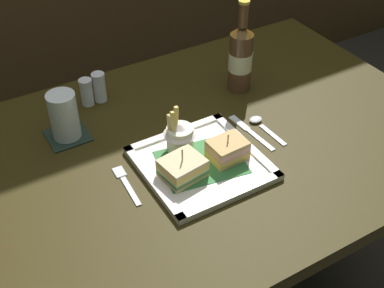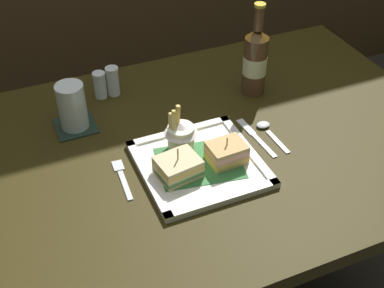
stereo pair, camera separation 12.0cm
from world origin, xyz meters
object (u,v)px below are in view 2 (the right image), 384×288
fries_cup (180,133)px  beer_bottle (255,61)px  fork (122,177)px  spoon (268,130)px  sandwich_half_right (226,153)px  salt_shaker (100,87)px  knife (255,136)px  dining_table (185,177)px  pepper_shaker (113,83)px  water_glass (73,109)px  square_plate (199,164)px  sandwich_half_left (178,167)px

fries_cup → beer_bottle: beer_bottle is taller
fork → spoon: size_ratio=1.06×
sandwich_half_right → salt_shaker: (-0.19, 0.39, -0.00)m
knife → spoon: (0.04, 0.00, 0.00)m
dining_table → pepper_shaker: size_ratio=16.40×
salt_shaker → pepper_shaker: bearing=0.0°
dining_table → knife: size_ratio=8.14×
dining_table → water_glass: (-0.23, 0.19, 0.15)m
fries_cup → water_glass: 0.29m
dining_table → square_plate: bearing=-86.0°
beer_bottle → salt_shaker: bearing=160.5°
square_plate → sandwich_half_left: sandwich_half_left is taller
sandwich_half_right → pepper_shaker: (-0.16, 0.39, 0.00)m
sandwich_half_left → spoon: 0.28m
salt_shaker → spoon: bearing=-42.6°
dining_table → sandwich_half_left: (-0.05, -0.09, 0.13)m
knife → sandwich_half_left: bearing=-164.0°
dining_table → fries_cup: size_ratio=11.98×
sandwich_half_right → salt_shaker: sandwich_half_right is taller
sandwich_half_left → pepper_shaker: sandwich_half_left is taller
fork → knife: bearing=2.6°
knife → spoon: bearing=7.1°
dining_table → spoon: 0.24m
dining_table → salt_shaker: size_ratio=17.94×
sandwich_half_right → dining_table: bearing=125.0°
sandwich_half_right → knife: 0.14m
pepper_shaker → fries_cup: bearing=-75.8°
water_glass → salt_shaker: bearing=47.8°
fries_cup → knife: size_ratio=0.68×
fork → square_plate: bearing=-10.7°
square_plate → salt_shaker: bearing=109.8°
spoon → salt_shaker: bearing=137.4°
water_glass → pepper_shaker: (0.13, 0.11, -0.02)m
fries_cup → knife: fries_cup is taller
dining_table → beer_bottle: bearing=29.8°
square_plate → water_glass: 0.35m
sandwich_half_right → fries_cup: 0.12m
dining_table → spoon: (0.22, -0.02, 0.10)m
sandwich_half_right → knife: size_ratio=0.52×
square_plate → sandwich_half_right: bearing=-16.4°
square_plate → water_glass: water_glass is taller
spoon → pepper_shaker: 0.44m
sandwich_half_right → fries_cup: bearing=133.1°
water_glass → salt_shaker: 0.15m
dining_table → fork: (-0.17, -0.04, 0.10)m
beer_bottle → sandwich_half_right: bearing=-129.5°
spoon → pepper_shaker: size_ratio=1.52×
beer_bottle → fork: beer_bottle is taller
fork → knife: 0.35m
knife → pepper_shaker: size_ratio=2.01×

